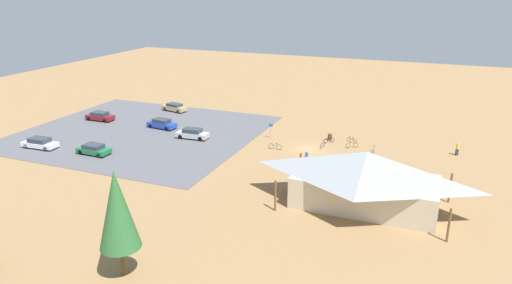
# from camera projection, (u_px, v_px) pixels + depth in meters

# --- Properties ---
(ground) EXTENTS (160.00, 160.00, 0.00)m
(ground) POSITION_uv_depth(u_px,v_px,m) (308.00, 149.00, 61.75)
(ground) COLOR #937047
(ground) RESTS_ON ground
(parking_lot_asphalt) EXTENTS (33.02, 30.60, 0.05)m
(parking_lot_asphalt) POSITION_uv_depth(u_px,v_px,m) (141.00, 132.00, 68.87)
(parking_lot_asphalt) COLOR #56565B
(parking_lot_asphalt) RESTS_ON ground
(bike_pavilion) EXTENTS (15.68, 8.45, 5.66)m
(bike_pavilion) POSITION_uv_depth(u_px,v_px,m) (366.00, 177.00, 45.00)
(bike_pavilion) COLOR beige
(bike_pavilion) RESTS_ON ground
(trash_bin) EXTENTS (0.60, 0.60, 0.90)m
(trash_bin) POSITION_uv_depth(u_px,v_px,m) (330.00, 137.00, 65.21)
(trash_bin) COLOR brown
(trash_bin) RESTS_ON ground
(lot_sign) EXTENTS (0.56, 0.08, 2.20)m
(lot_sign) POSITION_uv_depth(u_px,v_px,m) (271.00, 128.00, 65.79)
(lot_sign) COLOR #99999E
(lot_sign) RESTS_ON ground
(pine_mideast) EXTENTS (3.02, 3.02, 8.38)m
(pine_mideast) POSITION_uv_depth(u_px,v_px,m) (117.00, 210.00, 33.54)
(pine_mideast) COLOR brown
(pine_mideast) RESTS_ON ground
(bicycle_red_yard_center) EXTENTS (1.44, 0.85, 0.76)m
(bicycle_red_yard_center) POSITION_uv_depth(u_px,v_px,m) (352.00, 140.00, 64.34)
(bicycle_red_yard_center) COLOR black
(bicycle_red_yard_center) RESTS_ON ground
(bicycle_yellow_back_row) EXTENTS (1.46, 1.05, 0.79)m
(bicycle_yellow_back_row) POSITION_uv_depth(u_px,v_px,m) (352.00, 145.00, 62.26)
(bicycle_yellow_back_row) COLOR black
(bicycle_yellow_back_row) RESTS_ON ground
(bicycle_blue_yard_front) EXTENTS (1.26, 1.20, 0.79)m
(bicycle_blue_yard_front) POSITION_uv_depth(u_px,v_px,m) (329.00, 140.00, 64.13)
(bicycle_blue_yard_front) COLOR black
(bicycle_blue_yard_front) RESTS_ON ground
(bicycle_black_near_sign) EXTENTS (1.17, 1.26, 0.87)m
(bicycle_black_near_sign) POSITION_uv_depth(u_px,v_px,m) (327.00, 169.00, 54.30)
(bicycle_black_near_sign) COLOR black
(bicycle_black_near_sign) RESTS_ON ground
(bicycle_white_yard_left) EXTENTS (0.48, 1.73, 0.85)m
(bicycle_white_yard_left) POSITION_uv_depth(u_px,v_px,m) (323.00, 145.00, 62.25)
(bicycle_white_yard_left) COLOR black
(bicycle_white_yard_left) RESTS_ON ground
(bicycle_teal_trailside) EXTENTS (1.83, 0.48, 0.87)m
(bicycle_teal_trailside) POSITION_uv_depth(u_px,v_px,m) (275.00, 147.00, 61.62)
(bicycle_teal_trailside) COLOR black
(bicycle_teal_trailside) RESTS_ON ground
(bicycle_silver_lone_west) EXTENTS (0.48, 1.73, 0.82)m
(bicycle_silver_lone_west) POSITION_uv_depth(u_px,v_px,m) (374.00, 150.00, 60.59)
(bicycle_silver_lone_west) COLOR black
(bicycle_silver_lone_west) RESTS_ON ground
(bicycle_orange_near_porch) EXTENTS (1.81, 0.48, 0.89)m
(bicycle_orange_near_porch) POSITION_uv_depth(u_px,v_px,m) (340.00, 159.00, 57.38)
(bicycle_orange_near_porch) COLOR black
(bicycle_orange_near_porch) RESTS_ON ground
(car_blue_far_end) EXTENTS (4.62, 2.24, 1.44)m
(car_blue_far_end) POSITION_uv_depth(u_px,v_px,m) (162.00, 124.00, 70.37)
(car_blue_far_end) COLOR #1E42B2
(car_blue_far_end) RESTS_ON parking_lot_asphalt
(car_tan_front_row) EXTENTS (4.66, 2.63, 1.32)m
(car_tan_front_row) POSITION_uv_depth(u_px,v_px,m) (175.00, 107.00, 79.78)
(car_tan_front_row) COLOR tan
(car_tan_front_row) RESTS_ON parking_lot_asphalt
(car_silver_by_curb) EXTENTS (4.56, 1.99, 1.44)m
(car_silver_by_curb) POSITION_uv_depth(u_px,v_px,m) (192.00, 134.00, 65.68)
(car_silver_by_curb) COLOR #BCBCC1
(car_silver_by_curb) RESTS_ON parking_lot_asphalt
(car_maroon_near_entry) EXTENTS (4.46, 1.88, 1.39)m
(car_maroon_near_entry) POSITION_uv_depth(u_px,v_px,m) (100.00, 116.00, 74.38)
(car_maroon_near_entry) COLOR maroon
(car_maroon_near_entry) RESTS_ON parking_lot_asphalt
(car_white_second_row) EXTENTS (4.83, 2.08, 1.39)m
(car_white_second_row) POSITION_uv_depth(u_px,v_px,m) (40.00, 143.00, 61.92)
(car_white_second_row) COLOR white
(car_white_second_row) RESTS_ON parking_lot_asphalt
(car_green_back_corner) EXTENTS (4.26, 1.95, 1.31)m
(car_green_back_corner) POSITION_uv_depth(u_px,v_px,m) (94.00, 149.00, 59.68)
(car_green_back_corner) COLOR #1E6B3D
(car_green_back_corner) RESTS_ON parking_lot_asphalt
(visitor_crossing_yard) EXTENTS (0.36, 0.37, 1.66)m
(visitor_crossing_yard) POSITION_uv_depth(u_px,v_px,m) (365.00, 165.00, 53.99)
(visitor_crossing_yard) COLOR #2D3347
(visitor_crossing_yard) RESTS_ON ground
(visitor_at_bikes) EXTENTS (0.40, 0.38, 1.68)m
(visitor_at_bikes) POSITION_uv_depth(u_px,v_px,m) (307.00, 157.00, 56.52)
(visitor_at_bikes) COLOR #2D3347
(visitor_at_bikes) RESTS_ON ground
(visitor_by_pavilion) EXTENTS (0.40, 0.37, 1.66)m
(visitor_by_pavilion) POSITION_uv_depth(u_px,v_px,m) (457.00, 149.00, 59.35)
(visitor_by_pavilion) COLOR #2D3347
(visitor_by_pavilion) RESTS_ON ground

